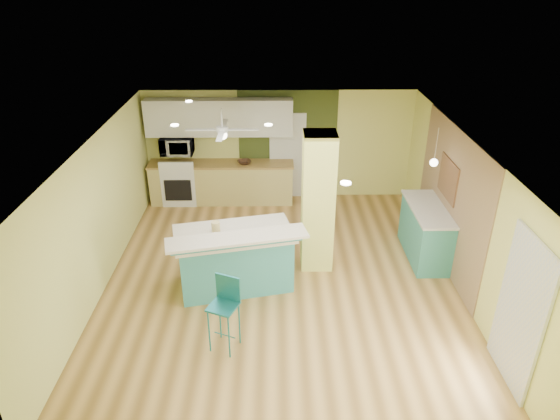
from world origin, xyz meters
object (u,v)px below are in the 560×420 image
object	(u,v)px
canister	(216,227)
fruit_bowl	(244,162)
peninsula	(235,258)
bar_stool	(225,302)
side_counter	(426,232)

from	to	relation	value
canister	fruit_bowl	bearing A→B (deg)	85.01
canister	peninsula	bearing A→B (deg)	-6.17
peninsula	bar_stool	bearing A→B (deg)	-103.43
fruit_bowl	canister	distance (m)	3.29
peninsula	side_counter	world-z (taller)	peninsula
fruit_bowl	canister	bearing A→B (deg)	-94.99
peninsula	bar_stool	xyz separation A→B (m)	(-0.02, -1.47, 0.21)
peninsula	fruit_bowl	size ratio (longest dim) A/B	7.50
peninsula	side_counter	bearing A→B (deg)	2.10
side_counter	fruit_bowl	size ratio (longest dim) A/B	5.21
bar_stool	canister	xyz separation A→B (m)	(-0.27, 1.51, 0.36)
peninsula	canister	xyz separation A→B (m)	(-0.29, 0.03, 0.57)
side_counter	fruit_bowl	world-z (taller)	side_counter
peninsula	bar_stool	world-z (taller)	peninsula
bar_stool	fruit_bowl	distance (m)	4.78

